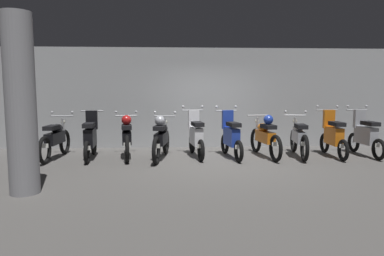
% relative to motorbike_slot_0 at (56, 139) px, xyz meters
% --- Properties ---
extents(ground_plane, '(80.00, 80.00, 0.00)m').
position_rel_motorbike_slot_0_xyz_m(ground_plane, '(3.92, -0.60, -0.49)').
color(ground_plane, '#565451').
extents(back_wall, '(16.00, 0.30, 2.91)m').
position_rel_motorbike_slot_0_xyz_m(back_wall, '(3.92, 1.68, 0.96)').
color(back_wall, '#9EA0A3').
rests_on(back_wall, ground).
extents(motorbike_slot_0, '(0.59, 1.95, 1.15)m').
position_rel_motorbike_slot_0_xyz_m(motorbike_slot_0, '(0.00, 0.00, 0.00)').
color(motorbike_slot_0, black).
rests_on(motorbike_slot_0, ground).
extents(motorbike_slot_1, '(0.56, 1.68, 1.18)m').
position_rel_motorbike_slot_0_xyz_m(motorbike_slot_1, '(0.87, -0.06, 0.03)').
color(motorbike_slot_1, black).
rests_on(motorbike_slot_1, ground).
extents(motorbike_slot_2, '(0.58, 1.94, 1.15)m').
position_rel_motorbike_slot_0_xyz_m(motorbike_slot_2, '(1.74, 0.04, 0.04)').
color(motorbike_slot_2, black).
rests_on(motorbike_slot_2, ground).
extents(motorbike_slot_3, '(0.58, 1.94, 1.15)m').
position_rel_motorbike_slot_0_xyz_m(motorbike_slot_3, '(2.61, -0.19, 0.04)').
color(motorbike_slot_3, black).
rests_on(motorbike_slot_3, ground).
extents(motorbike_slot_4, '(0.59, 1.68, 1.29)m').
position_rel_motorbike_slot_0_xyz_m(motorbike_slot_4, '(3.48, 0.06, 0.04)').
color(motorbike_slot_4, black).
rests_on(motorbike_slot_4, ground).
extents(motorbike_slot_5, '(0.59, 1.68, 1.29)m').
position_rel_motorbike_slot_0_xyz_m(motorbike_slot_5, '(4.35, -0.10, 0.04)').
color(motorbike_slot_5, black).
rests_on(motorbike_slot_5, ground).
extents(motorbike_slot_6, '(0.56, 1.95, 1.08)m').
position_rel_motorbike_slot_0_xyz_m(motorbike_slot_6, '(5.23, -0.06, 0.03)').
color(motorbike_slot_6, black).
rests_on(motorbike_slot_6, ground).
extents(motorbike_slot_7, '(0.58, 1.94, 1.15)m').
position_rel_motorbike_slot_0_xyz_m(motorbike_slot_7, '(6.10, -0.05, 0.00)').
color(motorbike_slot_7, black).
rests_on(motorbike_slot_7, ground).
extents(motorbike_slot_8, '(0.59, 1.68, 1.29)m').
position_rel_motorbike_slot_0_xyz_m(motorbike_slot_8, '(6.97, -0.10, 0.04)').
color(motorbike_slot_8, black).
rests_on(motorbike_slot_8, ground).
extents(motorbike_slot_9, '(0.59, 1.68, 1.29)m').
position_rel_motorbike_slot_0_xyz_m(motorbike_slot_9, '(7.84, -0.04, 0.04)').
color(motorbike_slot_9, black).
rests_on(motorbike_slot_9, ground).
extents(support_pillar, '(0.47, 0.47, 2.91)m').
position_rel_motorbike_slot_0_xyz_m(support_pillar, '(0.47, -2.92, 0.96)').
color(support_pillar, gray).
rests_on(support_pillar, ground).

